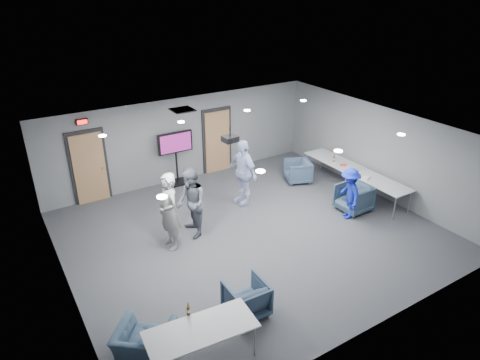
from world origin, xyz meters
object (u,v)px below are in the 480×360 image
person_b (191,203)px  chair_right_b (354,198)px  person_a (169,212)px  table_right_b (380,183)px  projector (230,139)px  person_c (243,172)px  bottle_front (188,310)px  person_d (349,193)px  chair_front_a (246,298)px  chair_front_b (145,342)px  bottle_right (334,159)px  table_right_a (334,161)px  tv_stand (176,155)px  table_front_left (201,331)px  chair_right_a (298,171)px

person_b → chair_right_b: 4.65m
person_a → table_right_b: size_ratio=1.05×
person_b → projector: 1.88m
person_c → bottle_front: bearing=-48.3°
person_b → person_c: size_ratio=0.95×
person_b → person_d: person_b is taller
chair_front_a → chair_front_b: 2.07m
table_right_b → person_b: bearing=76.0°
person_c → bottle_right: (3.18, -0.37, -0.15)m
chair_front_a → projector: (1.51, 3.13, 2.05)m
chair_front_b → table_right_a: 8.59m
person_b → bottle_front: (-1.66, -3.32, -0.10)m
table_right_a → chair_right_b: bearing=153.9°
table_right_a → tv_stand: 5.04m
table_front_left → projector: size_ratio=5.07×
bottle_right → tv_stand: tv_stand is taller
chair_front_a → table_right_b: (5.68, 1.79, 0.33)m
table_right_b → bottle_right: bearing=3.8°
table_front_left → projector: 4.97m
person_a → person_d: bearing=73.6°
chair_right_b → person_a: bearing=-102.8°
chair_front_a → table_right_a: 6.79m
chair_front_b → table_front_left: 1.06m
chair_front_a → chair_right_a: bearing=-135.7°
person_d → chair_right_a: size_ratio=1.85×
table_front_left → bottle_front: bearing=99.5°
person_c → chair_front_b: size_ratio=2.02×
bottle_front → projector: bearing=49.7°
bottle_front → projector: (2.82, 3.33, 1.58)m
person_a → bottle_front: 3.27m
table_front_left → person_b: bearing=71.5°
table_right_a → bottle_right: bottle_right is taller
person_a → chair_front_b: person_a is taller
chair_front_a → person_b: bearing=-94.2°
person_a → chair_front_a: 3.01m
person_d → chair_right_a: person_d is taller
person_b → table_right_b: size_ratio=0.98×
person_b → table_front_left: bearing=-14.6°
chair_right_a → table_front_left: size_ratio=0.41×
person_d → table_front_left: bearing=-45.9°
person_a → table_right_b: person_a is taller
person_b → chair_front_a: bearing=2.6°
person_d → chair_front_b: 6.68m
chair_right_a → person_a: bearing=-53.5°
person_b → tv_stand: 3.17m
person_a → bottle_front: bearing=-19.3°
person_d → chair_right_b: size_ratio=1.70×
chair_right_a → bottle_front: bottle_front is taller
person_c → table_front_left: person_c is taller
projector → table_right_b: bearing=-22.4°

